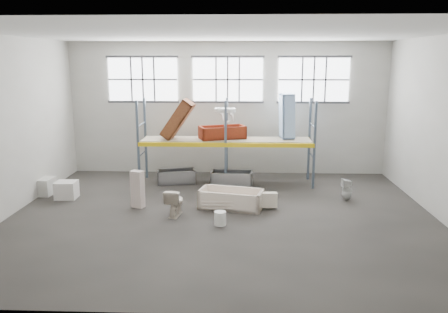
{
  "coord_description": "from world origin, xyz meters",
  "views": [
    {
      "loc": [
        0.54,
        -11.98,
        4.34
      ],
      "look_at": [
        0.0,
        1.5,
        1.4
      ],
      "focal_mm": 35.83,
      "sensor_mm": 36.0,
      "label": 1
    }
  ],
  "objects_px": {
    "toilet_beige": "(175,202)",
    "steel_tub_right": "(232,179)",
    "bathtub_beige": "(231,199)",
    "cistern_tall": "(138,189)",
    "blue_tub_upright": "(287,116)",
    "bucket": "(220,218)",
    "rust_tub_flat": "(222,132)",
    "carton_near": "(67,190)",
    "toilet_white": "(347,190)",
    "steel_tub_left": "(176,176)"
  },
  "relations": [
    {
      "from": "toilet_beige",
      "to": "blue_tub_upright",
      "type": "distance_m",
      "value": 5.48
    },
    {
      "from": "cistern_tall",
      "to": "bucket",
      "type": "height_order",
      "value": "cistern_tall"
    },
    {
      "from": "bucket",
      "to": "carton_near",
      "type": "xyz_separation_m",
      "value": [
        -5.01,
        2.15,
        0.09
      ]
    },
    {
      "from": "toilet_beige",
      "to": "blue_tub_upright",
      "type": "height_order",
      "value": "blue_tub_upright"
    },
    {
      "from": "steel_tub_right",
      "to": "blue_tub_upright",
      "type": "bearing_deg",
      "value": 19.33
    },
    {
      "from": "cistern_tall",
      "to": "carton_near",
      "type": "distance_m",
      "value": 2.62
    },
    {
      "from": "bathtub_beige",
      "to": "cistern_tall",
      "type": "relative_size",
      "value": 1.67
    },
    {
      "from": "steel_tub_right",
      "to": "rust_tub_flat",
      "type": "height_order",
      "value": "rust_tub_flat"
    },
    {
      "from": "cistern_tall",
      "to": "bucket",
      "type": "bearing_deg",
      "value": -4.44
    },
    {
      "from": "steel_tub_right",
      "to": "bucket",
      "type": "distance_m",
      "value": 3.77
    },
    {
      "from": "steel_tub_right",
      "to": "carton_near",
      "type": "xyz_separation_m",
      "value": [
        -5.23,
        -1.61,
        0.01
      ]
    },
    {
      "from": "steel_tub_right",
      "to": "bucket",
      "type": "xyz_separation_m",
      "value": [
        -0.22,
        -3.77,
        -0.08
      ]
    },
    {
      "from": "rust_tub_flat",
      "to": "toilet_white",
      "type": "bearing_deg",
      "value": -26.31
    },
    {
      "from": "steel_tub_left",
      "to": "bucket",
      "type": "relative_size",
      "value": 3.58
    },
    {
      "from": "rust_tub_flat",
      "to": "bucket",
      "type": "bearing_deg",
      "value": -88.26
    },
    {
      "from": "toilet_beige",
      "to": "steel_tub_right",
      "type": "bearing_deg",
      "value": -107.23
    },
    {
      "from": "steel_tub_left",
      "to": "steel_tub_right",
      "type": "relative_size",
      "value": 0.92
    },
    {
      "from": "bathtub_beige",
      "to": "toilet_beige",
      "type": "xyz_separation_m",
      "value": [
        -1.57,
        -0.75,
        0.12
      ]
    },
    {
      "from": "bathtub_beige",
      "to": "steel_tub_right",
      "type": "xyz_separation_m",
      "value": [
        -0.04,
        2.32,
        -0.01
      ]
    },
    {
      "from": "cistern_tall",
      "to": "steel_tub_left",
      "type": "relative_size",
      "value": 0.84
    },
    {
      "from": "toilet_white",
      "to": "rust_tub_flat",
      "type": "relative_size",
      "value": 0.44
    },
    {
      "from": "bathtub_beige",
      "to": "carton_near",
      "type": "xyz_separation_m",
      "value": [
        -5.26,
        0.71,
        0.0
      ]
    },
    {
      "from": "toilet_beige",
      "to": "bucket",
      "type": "xyz_separation_m",
      "value": [
        1.32,
        -0.7,
        -0.21
      ]
    },
    {
      "from": "toilet_white",
      "to": "steel_tub_left",
      "type": "relative_size",
      "value": 0.52
    },
    {
      "from": "bathtub_beige",
      "to": "toilet_beige",
      "type": "distance_m",
      "value": 1.75
    },
    {
      "from": "rust_tub_flat",
      "to": "carton_near",
      "type": "bearing_deg",
      "value": -156.42
    },
    {
      "from": "cistern_tall",
      "to": "carton_near",
      "type": "xyz_separation_m",
      "value": [
        -2.48,
        0.78,
        -0.28
      ]
    },
    {
      "from": "cistern_tall",
      "to": "steel_tub_right",
      "type": "distance_m",
      "value": 3.66
    },
    {
      "from": "blue_tub_upright",
      "to": "bucket",
      "type": "bearing_deg",
      "value": -115.75
    },
    {
      "from": "bathtub_beige",
      "to": "rust_tub_flat",
      "type": "xyz_separation_m",
      "value": [
        -0.39,
        2.84,
        1.55
      ]
    },
    {
      "from": "steel_tub_left",
      "to": "blue_tub_upright",
      "type": "xyz_separation_m",
      "value": [
        3.91,
        0.37,
        2.15
      ]
    },
    {
      "from": "toilet_beige",
      "to": "bathtub_beige",
      "type": "bearing_deg",
      "value": -145.19
    },
    {
      "from": "steel_tub_left",
      "to": "carton_near",
      "type": "height_order",
      "value": "carton_near"
    },
    {
      "from": "bathtub_beige",
      "to": "carton_near",
      "type": "bearing_deg",
      "value": -175.0
    },
    {
      "from": "carton_near",
      "to": "blue_tub_upright",
      "type": "bearing_deg",
      "value": 17.75
    },
    {
      "from": "cistern_tall",
      "to": "rust_tub_flat",
      "type": "height_order",
      "value": "rust_tub_flat"
    },
    {
      "from": "carton_near",
      "to": "steel_tub_right",
      "type": "bearing_deg",
      "value": 17.16
    },
    {
      "from": "toilet_white",
      "to": "carton_near",
      "type": "xyz_separation_m",
      "value": [
        -8.88,
        -0.15,
        -0.07
      ]
    },
    {
      "from": "bathtub_beige",
      "to": "steel_tub_left",
      "type": "distance_m",
      "value": 3.31
    },
    {
      "from": "toilet_beige",
      "to": "toilet_white",
      "type": "xyz_separation_m",
      "value": [
        5.19,
        1.6,
        -0.05
      ]
    },
    {
      "from": "toilet_white",
      "to": "rust_tub_flat",
      "type": "xyz_separation_m",
      "value": [
        -4.0,
        1.98,
        1.47
      ]
    },
    {
      "from": "steel_tub_right",
      "to": "toilet_white",
      "type": "bearing_deg",
      "value": -21.84
    },
    {
      "from": "steel_tub_right",
      "to": "rust_tub_flat",
      "type": "relative_size",
      "value": 0.91
    },
    {
      "from": "bathtub_beige",
      "to": "steel_tub_right",
      "type": "bearing_deg",
      "value": 103.53
    },
    {
      "from": "steel_tub_left",
      "to": "steel_tub_right",
      "type": "bearing_deg",
      "value": -8.61
    },
    {
      "from": "steel_tub_left",
      "to": "rust_tub_flat",
      "type": "height_order",
      "value": "rust_tub_flat"
    },
    {
      "from": "carton_near",
      "to": "steel_tub_left",
      "type": "bearing_deg",
      "value": 30.61
    },
    {
      "from": "toilet_white",
      "to": "carton_near",
      "type": "height_order",
      "value": "toilet_white"
    },
    {
      "from": "steel_tub_right",
      "to": "bathtub_beige",
      "type": "bearing_deg",
      "value": -89.1
    },
    {
      "from": "carton_near",
      "to": "toilet_white",
      "type": "bearing_deg",
      "value": 0.96
    }
  ]
}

